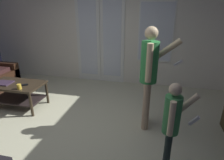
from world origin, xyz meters
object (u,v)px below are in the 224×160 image
(laptop_closed, at_px, (4,83))
(person_child, at_px, (172,122))
(coffee_table, at_px, (17,90))
(person_adult, at_px, (150,71))
(tv_remote_black, at_px, (23,85))
(cup_near_edge, at_px, (19,87))

(laptop_closed, bearing_deg, person_child, -20.08)
(coffee_table, xyz_separation_m, person_adult, (2.51, -0.10, 0.61))
(coffee_table, bearing_deg, person_child, -19.40)
(coffee_table, bearing_deg, tv_remote_black, -14.89)
(cup_near_edge, distance_m, tv_remote_black, 0.16)
(coffee_table, relative_size, laptop_closed, 3.44)
(coffee_table, bearing_deg, person_adult, -2.26)
(coffee_table, distance_m, person_adult, 2.59)
(coffee_table, relative_size, tv_remote_black, 6.09)
(tv_remote_black, bearing_deg, coffee_table, 129.78)
(laptop_closed, relative_size, tv_remote_black, 1.77)
(person_adult, relative_size, person_child, 1.42)
(coffee_table, bearing_deg, cup_near_edge, -38.88)
(coffee_table, relative_size, person_child, 0.91)
(cup_near_edge, bearing_deg, person_adult, 2.77)
(person_adult, relative_size, laptop_closed, 5.37)
(person_child, relative_size, cup_near_edge, 12.32)
(person_child, xyz_separation_m, cup_near_edge, (-2.55, 0.78, -0.14))
(person_adult, bearing_deg, laptop_closed, 178.86)
(coffee_table, relative_size, cup_near_edge, 11.18)
(person_child, relative_size, laptop_closed, 3.79)
(tv_remote_black, bearing_deg, person_child, -55.09)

